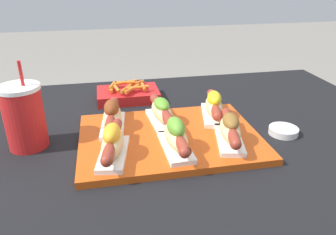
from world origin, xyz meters
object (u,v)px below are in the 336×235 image
hot_dog_3 (112,116)px  hot_dog_4 (162,112)px  hot_dog_1 (176,136)px  hot_dog_5 (214,106)px  hot_dog_0 (113,143)px  serving_tray (169,137)px  fries_basket (128,94)px  hot_dog_2 (230,129)px  sauce_bowl (283,130)px  drink_cup (24,117)px

hot_dog_3 → hot_dog_4: 0.14m
hot_dog_1 → hot_dog_5: size_ratio=1.02×
hot_dog_0 → hot_dog_1: (0.15, 0.00, 0.00)m
hot_dog_3 → hot_dog_5: (0.29, 0.01, -0.00)m
serving_tray → fries_basket: fries_basket is taller
hot_dog_4 → fries_basket: 0.25m
hot_dog_2 → sauce_bowl: (0.17, 0.04, -0.04)m
serving_tray → hot_dog_1: bearing=-90.7°
hot_dog_1 → sauce_bowl: size_ratio=2.51×
hot_dog_3 → fries_basket: (0.06, 0.24, -0.03)m
hot_dog_1 → hot_dog_2: bearing=4.0°
drink_cup → hot_dog_2: bearing=-12.4°
hot_dog_4 → hot_dog_3: bearing=-178.2°
hot_dog_0 → drink_cup: bearing=149.8°
hot_dog_3 → sauce_bowl: (0.46, -0.09, -0.04)m
hot_dog_5 → fries_basket: bearing=134.7°
serving_tray → sauce_bowl: same height
hot_dog_3 → hot_dog_4: hot_dog_3 is taller
serving_tray → hot_dog_4: size_ratio=2.34×
hot_dog_1 → hot_dog_2: size_ratio=1.02×
serving_tray → sauce_bowl: size_ratio=5.86×
hot_dog_5 → drink_cup: drink_cup is taller
serving_tray → fries_basket: (-0.08, 0.31, 0.01)m
serving_tray → hot_dog_3: size_ratio=2.34×
serving_tray → drink_cup: (-0.36, 0.04, 0.07)m
hot_dog_0 → hot_dog_5: hot_dog_0 is taller
hot_dog_0 → hot_dog_1: size_ratio=0.99×
hot_dog_0 → hot_dog_1: bearing=1.0°
hot_dog_4 → hot_dog_5: 0.15m
serving_tray → sauce_bowl: 0.32m
hot_dog_5 → serving_tray: bearing=-150.9°
hot_dog_0 → hot_dog_3: 0.15m
sauce_bowl → fries_basket: size_ratio=0.38×
hot_dog_3 → fries_basket: bearing=75.7°
hot_dog_1 → hot_dog_4: size_ratio=1.00×
hot_dog_2 → hot_dog_3: size_ratio=0.98×
hot_dog_0 → hot_dog_4: hot_dog_0 is taller
serving_tray → hot_dog_5: size_ratio=2.38×
fries_basket → hot_dog_4: bearing=-72.6°
serving_tray → hot_dog_2: (0.14, -0.07, 0.04)m
hot_dog_1 → hot_dog_5: 0.22m
hot_dog_0 → drink_cup: (-0.21, 0.12, 0.03)m
hot_dog_4 → hot_dog_5: (0.15, 0.01, 0.00)m
hot_dog_5 → sauce_bowl: size_ratio=2.46×
hot_dog_3 → sauce_bowl: hot_dog_3 is taller
serving_tray → fries_basket: size_ratio=2.24×
hot_dog_2 → hot_dog_5: (0.01, 0.15, 0.00)m
hot_dog_1 → hot_dog_3: 0.21m
hot_dog_5 → sauce_bowl: hot_dog_5 is taller
hot_dog_0 → hot_dog_2: size_ratio=1.01×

